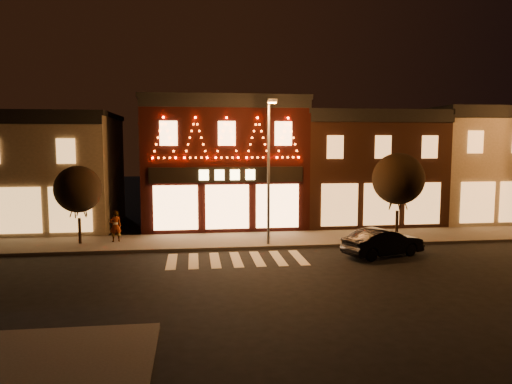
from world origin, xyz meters
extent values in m
plane|color=black|center=(0.00, 0.00, 0.00)|extent=(120.00, 120.00, 0.00)
cube|color=#47423D|center=(2.00, 8.00, 0.07)|extent=(44.00, 4.00, 0.15)
cube|color=#70674F|center=(-13.00, 14.00, 3.50)|extent=(12.00, 8.00, 7.00)
cube|color=black|center=(-13.00, 14.00, 7.15)|extent=(12.20, 8.20, 0.30)
cube|color=black|center=(0.00, 14.00, 4.00)|extent=(10.00, 8.00, 8.00)
cube|color=black|center=(0.00, 14.00, 8.15)|extent=(10.20, 8.20, 0.30)
cube|color=black|center=(0.00, 9.95, 7.75)|extent=(10.00, 0.25, 0.50)
cube|color=black|center=(0.00, 9.90, 3.60)|extent=(9.00, 0.15, 0.90)
cube|color=#FFD87F|center=(0.00, 9.80, 3.60)|extent=(3.40, 0.08, 0.60)
cube|color=#371D13|center=(9.50, 14.00, 3.60)|extent=(9.00, 8.00, 7.20)
cube|color=black|center=(9.50, 14.00, 7.35)|extent=(9.20, 8.20, 0.30)
cube|color=black|center=(9.50, 9.95, 6.95)|extent=(9.00, 0.25, 0.50)
cube|color=#70674F|center=(18.50, 14.00, 3.75)|extent=(9.00, 8.00, 7.50)
cube|color=black|center=(18.50, 14.00, 7.65)|extent=(9.20, 8.20, 0.30)
cylinder|color=#59595E|center=(1.93, 6.60, 3.89)|extent=(0.15, 0.15, 7.49)
cylinder|color=#59595E|center=(1.90, 5.85, 7.54)|extent=(0.15, 1.50, 0.09)
cube|color=#59595E|center=(1.87, 5.10, 7.50)|extent=(0.48, 0.28, 0.17)
cube|color=orange|center=(1.87, 5.10, 7.39)|extent=(0.36, 0.20, 0.05)
cylinder|color=black|center=(-7.97, 8.01, 0.82)|extent=(0.15, 0.15, 1.35)
sphere|color=black|center=(-7.97, 8.01, 3.04)|extent=(2.47, 2.47, 2.47)
cylinder|color=black|center=(9.25, 7.09, 0.93)|extent=(0.17, 0.17, 1.56)
sphere|color=black|center=(9.25, 7.09, 3.49)|extent=(2.85, 2.85, 2.85)
imported|color=black|center=(7.13, 3.81, 0.67)|extent=(4.32, 2.70, 1.35)
imported|color=gray|center=(-6.16, 8.22, 0.99)|extent=(0.71, 0.58, 1.69)
camera|label=1|loc=(-1.94, -18.09, 5.54)|focal=33.73mm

